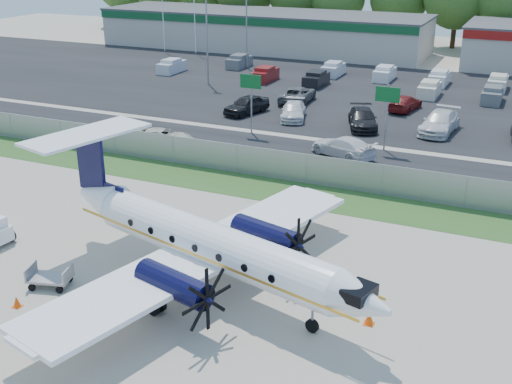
% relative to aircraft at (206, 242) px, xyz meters
% --- Properties ---
extents(ground, '(170.00, 170.00, 0.00)m').
position_rel_aircraft_xyz_m(ground, '(-0.37, 0.35, -2.25)').
color(ground, '#B2A897').
rests_on(ground, ground).
extents(grass_verge, '(170.00, 4.00, 0.02)m').
position_rel_aircraft_xyz_m(grass_verge, '(-0.37, 12.35, -2.25)').
color(grass_verge, '#2D561E').
rests_on(grass_verge, ground).
extents(access_road, '(170.00, 8.00, 0.02)m').
position_rel_aircraft_xyz_m(access_road, '(-0.37, 19.35, -2.24)').
color(access_road, black).
rests_on(access_road, ground).
extents(parking_lot, '(170.00, 32.00, 0.02)m').
position_rel_aircraft_xyz_m(parking_lot, '(-0.37, 40.35, -2.24)').
color(parking_lot, black).
rests_on(parking_lot, ground).
extents(perimeter_fence, '(120.00, 0.06, 1.99)m').
position_rel_aircraft_xyz_m(perimeter_fence, '(-0.37, 14.35, -1.25)').
color(perimeter_fence, gray).
rests_on(perimeter_fence, ground).
extents(building_west, '(46.40, 12.40, 5.24)m').
position_rel_aircraft_xyz_m(building_west, '(-24.37, 62.33, 0.38)').
color(building_west, '#BCB5A9').
rests_on(building_west, ground).
extents(sign_left, '(1.80, 0.26, 5.00)m').
position_rel_aircraft_xyz_m(sign_left, '(-8.37, 23.26, 1.36)').
color(sign_left, gray).
rests_on(sign_left, ground).
extents(sign_mid, '(1.80, 0.26, 5.00)m').
position_rel_aircraft_xyz_m(sign_mid, '(2.63, 23.26, 1.36)').
color(sign_mid, gray).
rests_on(sign_mid, ground).
extents(flagpole_west, '(1.06, 0.12, 10.00)m').
position_rel_aircraft_xyz_m(flagpole_west, '(-36.29, 55.35, 3.39)').
color(flagpole_west, white).
rests_on(flagpole_west, ground).
extents(flagpole_east, '(1.06, 0.12, 10.00)m').
position_rel_aircraft_xyz_m(flagpole_east, '(-31.29, 55.35, 3.39)').
color(flagpole_east, white).
rests_on(flagpole_east, ground).
extents(light_pole_nw, '(0.90, 0.35, 9.09)m').
position_rel_aircraft_xyz_m(light_pole_nw, '(-20.37, 38.35, 2.98)').
color(light_pole_nw, gray).
rests_on(light_pole_nw, ground).
extents(light_pole_sw, '(0.90, 0.35, 9.09)m').
position_rel_aircraft_xyz_m(light_pole_sw, '(-20.37, 48.35, 2.98)').
color(light_pole_sw, gray).
rests_on(light_pole_sw, ground).
extents(tree_line, '(112.00, 6.00, 14.00)m').
position_rel_aircraft_xyz_m(tree_line, '(-0.37, 74.35, -2.25)').
color(tree_line, '#2F591A').
rests_on(tree_line, ground).
extents(aircraft, '(19.11, 18.68, 5.84)m').
position_rel_aircraft_xyz_m(aircraft, '(0.00, 0.00, 0.00)').
color(aircraft, white).
rests_on(aircraft, ground).
extents(baggage_cart_far, '(2.14, 1.61, 1.00)m').
position_rel_aircraft_xyz_m(baggage_cart_far, '(-6.59, -2.98, -1.79)').
color(baggage_cart_far, gray).
rests_on(baggage_cart_far, ground).
extents(cone_nose, '(0.42, 0.42, 0.60)m').
position_rel_aircraft_xyz_m(cone_nose, '(7.64, -0.02, -1.97)').
color(cone_nose, '#FF4F08').
rests_on(cone_nose, ground).
extents(cone_port_wing, '(0.36, 0.36, 0.52)m').
position_rel_aircraft_xyz_m(cone_port_wing, '(-6.73, -4.98, -2.01)').
color(cone_port_wing, '#FF4F08').
rests_on(cone_port_wing, ground).
extents(cone_starboard_wing, '(0.33, 0.33, 0.47)m').
position_rel_aircraft_xyz_m(cone_starboard_wing, '(2.39, 4.75, -2.03)').
color(cone_starboard_wing, '#FF4F08').
rests_on(cone_starboard_wing, ground).
extents(road_car_west, '(5.41, 3.48, 1.39)m').
position_rel_aircraft_xyz_m(road_car_west, '(-13.13, 17.21, -2.25)').
color(road_car_west, beige).
rests_on(road_car_west, ground).
extents(road_car_mid, '(5.52, 3.97, 1.48)m').
position_rel_aircraft_xyz_m(road_car_mid, '(0.23, 20.62, -2.25)').
color(road_car_mid, silver).
rests_on(road_car_mid, ground).
extents(parked_car_a, '(3.22, 5.19, 1.65)m').
position_rel_aircraft_xyz_m(parked_car_a, '(-11.33, 28.77, -2.25)').
color(parked_car_a, black).
rests_on(parked_car_a, ground).
extents(parked_car_b, '(3.40, 5.36, 1.45)m').
position_rel_aircraft_xyz_m(parked_car_b, '(-6.81, 28.85, -2.25)').
color(parked_car_b, silver).
rests_on(parked_car_b, ground).
extents(parked_car_c, '(3.91, 5.83, 1.57)m').
position_rel_aircraft_xyz_m(parked_car_c, '(-0.47, 28.55, -2.25)').
color(parked_car_c, black).
rests_on(parked_car_c, ground).
extents(parked_car_d, '(2.89, 6.10, 1.72)m').
position_rel_aircraft_xyz_m(parked_car_d, '(5.64, 29.81, -2.25)').
color(parked_car_d, silver).
rests_on(parked_car_d, ground).
extents(parked_car_f, '(2.98, 5.79, 1.56)m').
position_rel_aircraft_xyz_m(parked_car_f, '(-8.63, 34.75, -2.25)').
color(parked_car_f, '#595B5E').
rests_on(parked_car_f, ground).
extents(parked_car_g, '(2.72, 5.03, 1.38)m').
position_rel_aircraft_xyz_m(parked_car_g, '(1.55, 35.82, -2.25)').
color(parked_car_g, maroon).
rests_on(parked_car_g, ground).
extents(far_parking_rows, '(56.00, 10.00, 1.60)m').
position_rel_aircraft_xyz_m(far_parking_rows, '(-0.37, 45.35, -2.25)').
color(far_parking_rows, gray).
rests_on(far_parking_rows, ground).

